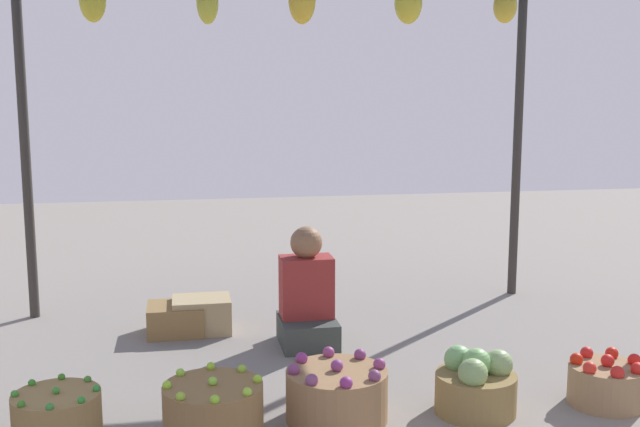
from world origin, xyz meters
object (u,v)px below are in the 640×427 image
(basket_green_chilies, at_px, (57,419))
(basket_red_tomatoes, at_px, (606,383))
(wooden_crate_stacked_rear, at_px, (176,319))
(basket_purple_onions, at_px, (337,394))
(basket_cabbages, at_px, (476,385))
(vendor_person, at_px, (307,300))
(wooden_crate_near_vendor, at_px, (202,315))
(basket_limes, at_px, (213,411))

(basket_green_chilies, xyz_separation_m, basket_red_tomatoes, (2.80, -0.01, -0.02))
(wooden_crate_stacked_rear, bearing_deg, basket_red_tomatoes, -36.06)
(basket_green_chilies, distance_m, wooden_crate_stacked_rear, 1.72)
(basket_purple_onions, bearing_deg, basket_cabbages, -3.41)
(vendor_person, xyz_separation_m, basket_purple_onions, (-0.04, -1.20, -0.16))
(basket_green_chilies, bearing_deg, vendor_person, 42.13)
(vendor_person, bearing_deg, wooden_crate_near_vendor, 150.57)
(basket_limes, relative_size, basket_cabbages, 1.14)
(basket_limes, xyz_separation_m, basket_purple_onions, (0.62, 0.11, -0.00))
(basket_green_chilies, xyz_separation_m, basket_purple_onions, (1.35, 0.06, 0.00))
(wooden_crate_near_vendor, xyz_separation_m, wooden_crate_stacked_rear, (-0.18, -0.00, -0.02))
(wooden_crate_near_vendor, distance_m, wooden_crate_stacked_rear, 0.18)
(vendor_person, bearing_deg, basket_green_chilies, -137.87)
(basket_cabbages, bearing_deg, basket_red_tomatoes, -1.75)
(basket_red_tomatoes, bearing_deg, wooden_crate_near_vendor, 141.64)
(basket_green_chilies, height_order, wooden_crate_near_vendor, basket_green_chilies)
(vendor_person, relative_size, basket_green_chilies, 1.91)
(wooden_crate_near_vendor, bearing_deg, wooden_crate_stacked_rear, -179.27)
(basket_red_tomatoes, xyz_separation_m, wooden_crate_near_vendor, (-2.08, 1.64, 0.00))
(vendor_person, distance_m, basket_purple_onions, 1.21)
(basket_purple_onions, distance_m, basket_cabbages, 0.73)
(basket_limes, bearing_deg, basket_cabbages, 2.70)
(basket_purple_onions, xyz_separation_m, wooden_crate_near_vendor, (-0.63, 1.58, -0.01))
(basket_green_chilies, bearing_deg, basket_purple_onions, 2.54)
(wooden_crate_stacked_rear, bearing_deg, basket_cabbages, -46.60)
(basket_green_chilies, bearing_deg, basket_red_tomatoes, -0.11)
(basket_purple_onions, relative_size, basket_cabbages, 1.23)
(vendor_person, bearing_deg, basket_limes, -117.14)
(basket_purple_onions, xyz_separation_m, basket_red_tomatoes, (1.45, -0.07, -0.02))
(wooden_crate_near_vendor, bearing_deg, vendor_person, -29.43)
(wooden_crate_near_vendor, bearing_deg, basket_limes, -89.82)
(basket_limes, relative_size, basket_purple_onions, 0.93)
(basket_red_tomatoes, xyz_separation_m, wooden_crate_stacked_rear, (-2.26, 1.64, -0.01))
(basket_cabbages, distance_m, wooden_crate_stacked_rear, 2.23)
(vendor_person, relative_size, basket_red_tomatoes, 1.97)
(basket_green_chilies, relative_size, basket_limes, 0.85)
(basket_green_chilies, bearing_deg, basket_limes, -3.73)
(vendor_person, height_order, basket_green_chilies, vendor_person)
(basket_green_chilies, relative_size, wooden_crate_stacked_rear, 1.08)
(basket_red_tomatoes, bearing_deg, wooden_crate_stacked_rear, 143.94)
(basket_green_chilies, bearing_deg, wooden_crate_near_vendor, 66.38)
(basket_limes, height_order, basket_purple_onions, basket_purple_onions)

